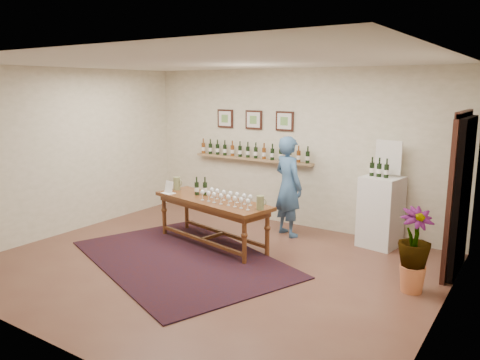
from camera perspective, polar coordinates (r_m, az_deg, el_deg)
The scene contains 14 objects.
ground at distance 6.73m, azimuth -3.82°, elevation -10.34°, with size 6.00×6.00×0.00m, color brown.
room_shell at distance 7.16m, azimuth 19.10°, elevation -0.28°, with size 6.00×6.00×6.00m.
rug at distance 7.00m, azimuth -7.13°, elevation -9.48°, with size 3.29×2.19×0.02m, color #40120B.
tasting_table at distance 7.39m, azimuth -3.43°, elevation -3.17°, with size 2.21×1.10×0.75m.
table_glasses at distance 7.10m, azimuth -1.75°, elevation -2.11°, with size 1.24×0.29×0.17m, color white, non-canonical shape.
table_bottles at distance 7.62m, azimuth -4.79°, elevation -0.79°, with size 0.26×0.15×0.28m, color black, non-canonical shape.
pitcher_left at distance 8.05m, azimuth -7.72°, elevation -0.42°, with size 0.14×0.14×0.22m, color olive, non-canonical shape.
pitcher_right at distance 6.70m, azimuth 2.48°, elevation -2.78°, with size 0.13×0.13×0.20m, color olive, non-canonical shape.
menu_card at distance 7.83m, azimuth -8.66°, elevation -0.87°, with size 0.22×0.16×0.20m, color silver.
display_pedestal at distance 7.68m, azimuth 16.79°, elevation -3.71°, with size 0.56×0.56×1.11m, color silver.
pedestal_bottles at distance 7.50m, azimuth 16.62°, elevation 1.61°, with size 0.33×0.09×0.33m, color black, non-canonical shape.
info_sign at distance 7.63m, azimuth 17.65°, elevation 2.66°, with size 0.42×0.02×0.58m, color silver.
potted_plant at distance 6.11m, azimuth 20.46°, elevation -8.04°, with size 0.68×0.68×0.91m.
person at distance 7.87m, azimuth 5.90°, elevation -0.78°, with size 0.62×0.40×1.69m, color #395D87.
Camera 1 is at (3.82, -4.97, 2.47)m, focal length 35.00 mm.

